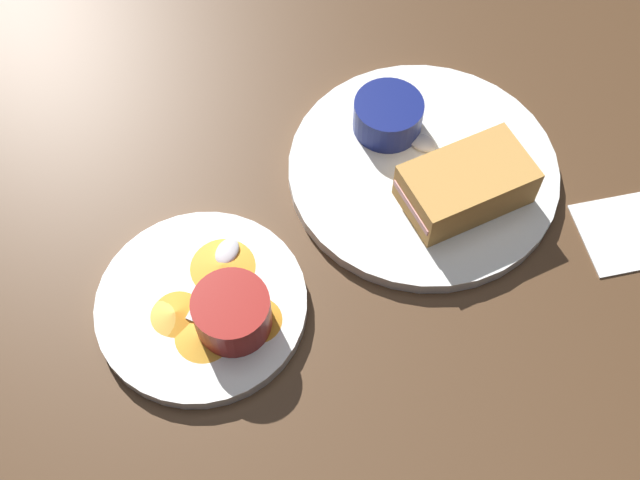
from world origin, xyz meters
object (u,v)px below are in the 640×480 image
at_px(sandwich_half_near, 466,184).
at_px(plate_chips_companion, 202,305).
at_px(spoon_by_gravy_ramekin, 221,262).
at_px(ramekin_dark_sauce, 388,115).
at_px(spoon_by_dark_ramekin, 433,148).
at_px(ramekin_light_gravy, 232,312).
at_px(plate_sandwich_main, 423,170).

xyz_separation_m(sandwich_half_near, plate_chips_companion, (0.28, 0.09, -0.03)).
bearing_deg(spoon_by_gravy_ramekin, ramekin_dark_sauce, -141.29).
xyz_separation_m(ramekin_dark_sauce, plate_chips_companion, (0.22, 0.19, -0.03)).
height_order(sandwich_half_near, spoon_by_dark_ramekin, sandwich_half_near).
xyz_separation_m(ramekin_light_gravy, spoon_by_gravy_ramekin, (0.01, -0.07, -0.02)).
bearing_deg(plate_chips_companion, spoon_by_dark_ramekin, -149.01).
bearing_deg(ramekin_light_gravy, plate_sandwich_main, -143.01).
height_order(plate_sandwich_main, plate_chips_companion, same).
height_order(sandwich_half_near, spoon_by_gravy_ramekin, sandwich_half_near).
xyz_separation_m(plate_sandwich_main, spoon_by_dark_ramekin, (-0.01, -0.02, 0.01)).
height_order(plate_sandwich_main, spoon_by_dark_ramekin, spoon_by_dark_ramekin).
distance_m(plate_sandwich_main, plate_chips_companion, 0.28).
height_order(plate_sandwich_main, ramekin_light_gravy, ramekin_light_gravy).
xyz_separation_m(plate_sandwich_main, spoon_by_gravy_ramekin, (0.22, 0.10, 0.01)).
xyz_separation_m(ramekin_dark_sauce, spoon_by_gravy_ramekin, (0.19, 0.15, -0.02)).
bearing_deg(ramekin_dark_sauce, spoon_by_gravy_ramekin, 38.71).
bearing_deg(spoon_by_dark_ramekin, plate_chips_companion, 30.99).
height_order(plate_chips_companion, ramekin_light_gravy, ramekin_light_gravy).
height_order(sandwich_half_near, ramekin_light_gravy, sandwich_half_near).
height_order(plate_sandwich_main, ramekin_dark_sauce, ramekin_dark_sauce).
bearing_deg(sandwich_half_near, spoon_by_gravy_ramekin, 11.33).
bearing_deg(ramekin_light_gravy, plate_chips_companion, -39.81).
bearing_deg(plate_sandwich_main, ramekin_dark_sauce, -61.79).
relative_size(ramekin_dark_sauce, plate_chips_companion, 0.37).
bearing_deg(ramekin_light_gravy, sandwich_half_near, -154.72).
bearing_deg(spoon_by_dark_ramekin, ramekin_dark_sauce, -40.42).
relative_size(plate_chips_companion, spoon_by_gravy_ramekin, 2.25).
distance_m(spoon_by_dark_ramekin, ramekin_light_gravy, 0.29).
relative_size(sandwich_half_near, ramekin_light_gravy, 1.99).
bearing_deg(plate_chips_companion, ramekin_light_gravy, 140.19).
distance_m(ramekin_dark_sauce, plate_chips_companion, 0.29).
relative_size(sandwich_half_near, plate_chips_companion, 0.71).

